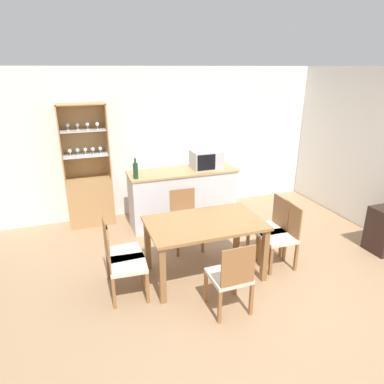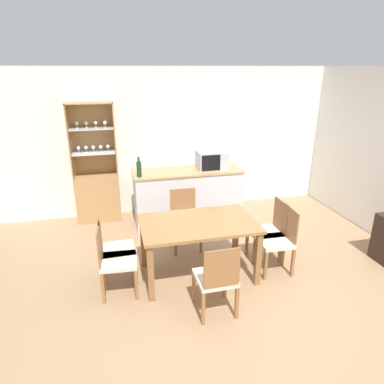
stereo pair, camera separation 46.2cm
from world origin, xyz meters
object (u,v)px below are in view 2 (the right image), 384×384
(dining_chair_side_right_far, at_px, (269,231))
(microwave, at_px, (212,160))
(dining_chair_side_left_far, at_px, (114,249))
(wine_bottle, at_px, (139,169))
(dining_chair_head_near, at_px, (216,279))
(dining_chair_side_right_near, at_px, (278,240))
(display_cabinet, at_px, (97,188))
(dining_chair_head_far, at_px, (185,220))
(dining_table, at_px, (198,230))
(dining_chair_side_left_near, at_px, (115,260))

(dining_chair_side_right_far, distance_m, microwave, 1.65)
(dining_chair_side_left_far, height_order, wine_bottle, wine_bottle)
(dining_chair_head_near, xyz_separation_m, wine_bottle, (-0.57, 2.19, 0.63))
(dining_chair_side_left_far, distance_m, microwave, 2.32)
(wine_bottle, bearing_deg, dining_chair_side_right_far, -39.00)
(dining_chair_side_right_near, distance_m, dining_chair_side_left_far, 2.08)
(display_cabinet, xyz_separation_m, microwave, (1.89, -0.50, 0.51))
(dining_chair_side_right_far, relative_size, wine_bottle, 2.72)
(wine_bottle, bearing_deg, dining_chair_head_far, -49.46)
(dining_table, bearing_deg, dining_chair_head_near, -89.95)
(dining_chair_head_far, height_order, dining_chair_side_left_far, same)
(dining_chair_head_near, bearing_deg, microwave, 73.77)
(dining_table, relative_size, microwave, 2.92)
(dining_chair_side_right_near, bearing_deg, dining_chair_side_left_far, 85.14)
(dining_table, relative_size, dining_chair_side_right_near, 1.64)
(dining_chair_side_left_near, relative_size, dining_chair_side_right_far, 1.00)
(display_cabinet, relative_size, dining_chair_side_left_far, 2.33)
(dining_chair_side_left_near, height_order, dining_chair_head_far, same)
(dining_chair_side_left_near, relative_size, wine_bottle, 2.72)
(dining_table, height_order, dining_chair_side_left_far, dining_chair_side_left_far)
(display_cabinet, bearing_deg, dining_table, -59.39)
(dining_chair_side_left_near, xyz_separation_m, dining_chair_head_near, (1.03, -0.63, 0.00))
(dining_chair_side_right_near, height_order, microwave, microwave)
(display_cabinet, height_order, microwave, display_cabinet)
(dining_chair_head_near, distance_m, microwave, 2.53)
(dining_chair_side_right_near, bearing_deg, microwave, 14.80)
(dining_chair_side_right_near, bearing_deg, dining_chair_head_near, 123.73)
(dining_chair_side_left_far, relative_size, wine_bottle, 2.72)
(dining_chair_head_far, distance_m, dining_chair_side_left_far, 1.21)
(dining_chair_side_right_far, bearing_deg, dining_table, 98.46)
(dining_chair_side_right_far, relative_size, microwave, 1.78)
(display_cabinet, relative_size, dining_chair_side_right_far, 2.33)
(dining_chair_head_far, bearing_deg, display_cabinet, -45.87)
(dining_chair_head_far, distance_m, dining_chair_head_near, 1.52)
(dining_table, height_order, wine_bottle, wine_bottle)
(dining_chair_head_far, bearing_deg, dining_table, 91.20)
(dining_table, xyz_separation_m, dining_chair_head_far, (0.00, 0.76, -0.20))
(wine_bottle, bearing_deg, dining_chair_side_left_far, -109.64)
(dining_chair_side_right_far, bearing_deg, display_cabinet, 50.33)
(display_cabinet, bearing_deg, dining_chair_side_right_near, -44.50)
(dining_chair_head_near, distance_m, wine_bottle, 2.34)
(display_cabinet, xyz_separation_m, dining_chair_head_near, (1.24, -2.86, -0.14))
(dining_chair_side_right_far, distance_m, dining_chair_head_far, 1.21)
(dining_chair_side_right_far, xyz_separation_m, dining_chair_side_right_near, (-0.00, -0.26, 0.00))
(dining_chair_head_near, height_order, microwave, microwave)
(dining_chair_side_left_near, bearing_deg, display_cabinet, -170.46)
(microwave, bearing_deg, dining_chair_side_left_far, -138.90)
(microwave, xyz_separation_m, wine_bottle, (-1.22, -0.17, -0.02))
(dining_chair_head_far, height_order, dining_chair_side_right_near, same)
(display_cabinet, distance_m, dining_chair_side_left_far, 1.99)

